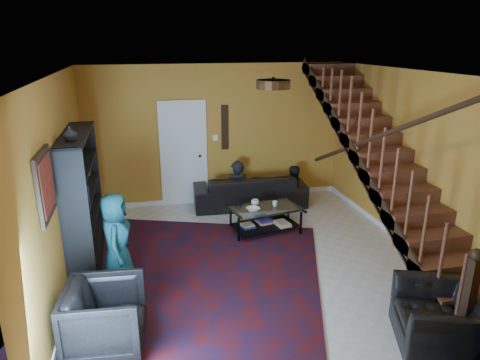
{
  "coord_description": "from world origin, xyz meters",
  "views": [
    {
      "loc": [
        -1.56,
        -5.6,
        3.23
      ],
      "look_at": [
        -0.1,
        0.4,
        1.2
      ],
      "focal_mm": 32.0,
      "sensor_mm": 36.0,
      "label": 1
    }
  ],
  "objects_px": {
    "armchair_left": "(106,317)",
    "coffee_table": "(265,218)",
    "bookshelf": "(84,203)",
    "sofa": "(250,190)",
    "armchair_right": "(439,319)"
  },
  "relations": [
    {
      "from": "armchair_left",
      "to": "coffee_table",
      "type": "height_order",
      "value": "armchair_left"
    },
    {
      "from": "armchair_right",
      "to": "coffee_table",
      "type": "bearing_deg",
      "value": -141.73
    },
    {
      "from": "coffee_table",
      "to": "bookshelf",
      "type": "bearing_deg",
      "value": -171.77
    },
    {
      "from": "bookshelf",
      "to": "sofa",
      "type": "xyz_separation_m",
      "value": [
        2.96,
        1.7,
        -0.64
      ]
    },
    {
      "from": "sofa",
      "to": "armchair_right",
      "type": "relative_size",
      "value": 2.34
    },
    {
      "from": "bookshelf",
      "to": "armchair_left",
      "type": "distance_m",
      "value": 2.16
    },
    {
      "from": "coffee_table",
      "to": "armchair_left",
      "type": "bearing_deg",
      "value": -135.98
    },
    {
      "from": "sofa",
      "to": "coffee_table",
      "type": "bearing_deg",
      "value": 91.96
    },
    {
      "from": "sofa",
      "to": "armchair_right",
      "type": "distance_m",
      "value": 4.65
    },
    {
      "from": "bookshelf",
      "to": "armchair_left",
      "type": "height_order",
      "value": "bookshelf"
    },
    {
      "from": "bookshelf",
      "to": "sofa",
      "type": "bearing_deg",
      "value": 29.83
    },
    {
      "from": "armchair_right",
      "to": "bookshelf",
      "type": "bearing_deg",
      "value": -104.83
    },
    {
      "from": "armchair_left",
      "to": "sofa",
      "type": "bearing_deg",
      "value": -28.89
    },
    {
      "from": "bookshelf",
      "to": "sofa",
      "type": "height_order",
      "value": "bookshelf"
    },
    {
      "from": "bookshelf",
      "to": "coffee_table",
      "type": "xyz_separation_m",
      "value": [
        2.91,
        0.42,
        -0.71
      ]
    }
  ]
}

